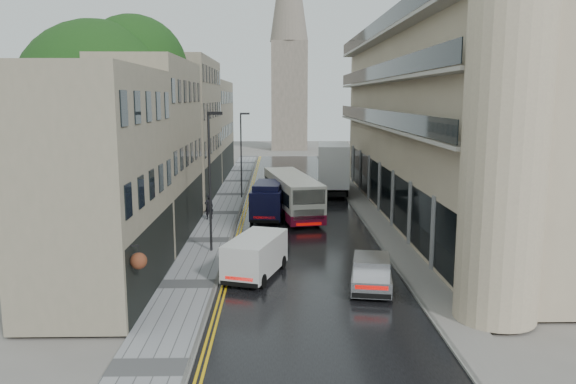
{
  "coord_description": "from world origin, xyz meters",
  "views": [
    {
      "loc": [
        -1.66,
        -14.59,
        8.81
      ],
      "look_at": [
        -0.99,
        18.0,
        3.3
      ],
      "focal_mm": 35.0,
      "sensor_mm": 36.0,
      "label": 1
    }
  ],
  "objects_px": {
    "cream_bus": "(285,203)",
    "white_van": "(226,264)",
    "tree_near": "(99,128)",
    "navy_van": "(251,204)",
    "tree_far": "(151,128)",
    "lamp_post_near": "(210,183)",
    "silver_hatchback": "(353,281)",
    "pedestrian": "(209,207)",
    "white_lorry": "(319,171)",
    "lamp_post_far": "(241,156)"
  },
  "relations": [
    {
      "from": "tree_far",
      "to": "cream_bus",
      "type": "xyz_separation_m",
      "value": [
        11.14,
        -8.85,
        -4.73
      ]
    },
    {
      "from": "cream_bus",
      "to": "white_van",
      "type": "xyz_separation_m",
      "value": [
        -2.99,
        -13.09,
        -0.45
      ]
    },
    {
      "from": "pedestrian",
      "to": "lamp_post_near",
      "type": "xyz_separation_m",
      "value": [
        1.12,
        -8.46,
        3.04
      ]
    },
    {
      "from": "tree_far",
      "to": "cream_bus",
      "type": "bearing_deg",
      "value": -38.48
    },
    {
      "from": "tree_far",
      "to": "white_van",
      "type": "bearing_deg",
      "value": -69.64
    },
    {
      "from": "lamp_post_near",
      "to": "lamp_post_far",
      "type": "bearing_deg",
      "value": 106.85
    },
    {
      "from": "tree_near",
      "to": "tree_far",
      "type": "distance_m",
      "value": 13.02
    },
    {
      "from": "tree_near",
      "to": "cream_bus",
      "type": "bearing_deg",
      "value": 19.92
    },
    {
      "from": "white_van",
      "to": "navy_van",
      "type": "distance_m",
      "value": 13.22
    },
    {
      "from": "navy_van",
      "to": "tree_far",
      "type": "bearing_deg",
      "value": 140.46
    },
    {
      "from": "tree_far",
      "to": "white_lorry",
      "type": "height_order",
      "value": "tree_far"
    },
    {
      "from": "lamp_post_near",
      "to": "tree_far",
      "type": "bearing_deg",
      "value": 131.71
    },
    {
      "from": "navy_van",
      "to": "white_lorry",
      "type": "bearing_deg",
      "value": 67.13
    },
    {
      "from": "white_van",
      "to": "pedestrian",
      "type": "bearing_deg",
      "value": 117.81
    },
    {
      "from": "lamp_post_far",
      "to": "silver_hatchback",
      "type": "bearing_deg",
      "value": -88.89
    },
    {
      "from": "tree_far",
      "to": "white_van",
      "type": "height_order",
      "value": "tree_far"
    },
    {
      "from": "tree_far",
      "to": "lamp_post_near",
      "type": "bearing_deg",
      "value": -67.41
    },
    {
      "from": "silver_hatchback",
      "to": "white_van",
      "type": "bearing_deg",
      "value": 170.88
    },
    {
      "from": "tree_near",
      "to": "navy_van",
      "type": "bearing_deg",
      "value": 25.19
    },
    {
      "from": "white_lorry",
      "to": "lamp_post_far",
      "type": "xyz_separation_m",
      "value": [
        -6.88,
        -0.51,
        1.44
      ]
    },
    {
      "from": "white_van",
      "to": "navy_van",
      "type": "bearing_deg",
      "value": 105.13
    },
    {
      "from": "cream_bus",
      "to": "white_lorry",
      "type": "bearing_deg",
      "value": 62.58
    },
    {
      "from": "cream_bus",
      "to": "pedestrian",
      "type": "relative_size",
      "value": 6.05
    },
    {
      "from": "tree_far",
      "to": "pedestrian",
      "type": "height_order",
      "value": "tree_far"
    },
    {
      "from": "pedestrian",
      "to": "lamp_post_near",
      "type": "bearing_deg",
      "value": 72.88
    },
    {
      "from": "silver_hatchback",
      "to": "lamp_post_far",
      "type": "distance_m",
      "value": 25.98
    },
    {
      "from": "navy_van",
      "to": "pedestrian",
      "type": "height_order",
      "value": "navy_van"
    },
    {
      "from": "silver_hatchback",
      "to": "lamp_post_far",
      "type": "xyz_separation_m",
      "value": [
        -6.44,
        24.99,
        3.01
      ]
    },
    {
      "from": "white_van",
      "to": "lamp_post_far",
      "type": "height_order",
      "value": "lamp_post_far"
    },
    {
      "from": "silver_hatchback",
      "to": "pedestrian",
      "type": "height_order",
      "value": "pedestrian"
    },
    {
      "from": "tree_near",
      "to": "white_lorry",
      "type": "distance_m",
      "value": 21.2
    },
    {
      "from": "white_van",
      "to": "lamp_post_far",
      "type": "bearing_deg",
      "value": 109.51
    },
    {
      "from": "cream_bus",
      "to": "navy_van",
      "type": "xyz_separation_m",
      "value": [
        -2.38,
        0.11,
        -0.09
      ]
    },
    {
      "from": "tree_far",
      "to": "pedestrian",
      "type": "xyz_separation_m",
      "value": [
        5.65,
        -7.8,
        -5.21
      ]
    },
    {
      "from": "tree_far",
      "to": "white_lorry",
      "type": "bearing_deg",
      "value": 6.51
    },
    {
      "from": "white_lorry",
      "to": "silver_hatchback",
      "type": "height_order",
      "value": "white_lorry"
    },
    {
      "from": "silver_hatchback",
      "to": "white_van",
      "type": "height_order",
      "value": "white_van"
    },
    {
      "from": "tree_far",
      "to": "pedestrian",
      "type": "distance_m",
      "value": 10.95
    },
    {
      "from": "white_lorry",
      "to": "silver_hatchback",
      "type": "xyz_separation_m",
      "value": [
        -0.44,
        -25.49,
        -1.58
      ]
    },
    {
      "from": "silver_hatchback",
      "to": "navy_van",
      "type": "xyz_separation_m",
      "value": [
        -5.14,
        15.12,
        0.63
      ]
    },
    {
      "from": "pedestrian",
      "to": "navy_van",
      "type": "bearing_deg",
      "value": 138.62
    },
    {
      "from": "tree_far",
      "to": "lamp_post_near",
      "type": "xyz_separation_m",
      "value": [
        6.77,
        -16.26,
        -2.17
      ]
    },
    {
      "from": "white_van",
      "to": "silver_hatchback",
      "type": "bearing_deg",
      "value": -0.62
    },
    {
      "from": "tree_near",
      "to": "white_lorry",
      "type": "bearing_deg",
      "value": 45.0
    },
    {
      "from": "lamp_post_far",
      "to": "cream_bus",
      "type": "bearing_deg",
      "value": -83.09
    },
    {
      "from": "tree_near",
      "to": "tree_far",
      "type": "relative_size",
      "value": 1.11
    },
    {
      "from": "cream_bus",
      "to": "lamp_post_far",
      "type": "height_order",
      "value": "lamp_post_far"
    },
    {
      "from": "tree_far",
      "to": "tree_near",
      "type": "bearing_deg",
      "value": -91.32
    },
    {
      "from": "tree_near",
      "to": "navy_van",
      "type": "height_order",
      "value": "tree_near"
    },
    {
      "from": "silver_hatchback",
      "to": "lamp_post_near",
      "type": "bearing_deg",
      "value": 142.49
    }
  ]
}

